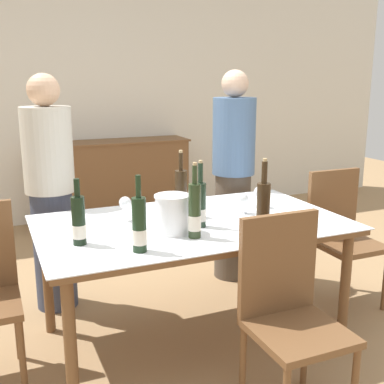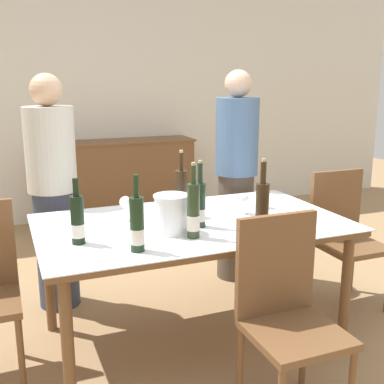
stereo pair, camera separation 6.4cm
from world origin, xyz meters
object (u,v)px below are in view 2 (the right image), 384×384
(ice_bucket, at_px, (171,213))
(wine_bottle_2, at_px, (193,212))
(wine_bottle_0, at_px, (78,221))
(chair_near_front, at_px, (286,305))
(dining_table, at_px, (192,232))
(wine_glass_1, at_px, (261,193))
(wine_glass_2, at_px, (243,200))
(person_host, at_px, (53,194))
(wine_bottle_4, at_px, (262,212))
(wine_bottle_1, at_px, (181,194))
(wine_glass_0, at_px, (125,203))
(wine_bottle_5, at_px, (200,205))
(sideboard_cabinet, at_px, (121,181))
(wine_bottle_3, at_px, (137,225))
(person_guest_left, at_px, (236,177))
(chair_right_end, at_px, (343,230))

(ice_bucket, distance_m, wine_bottle_2, 0.15)
(wine_bottle_0, relative_size, chair_near_front, 0.36)
(dining_table, distance_m, wine_glass_1, 0.57)
(wine_glass_2, distance_m, chair_near_front, 0.87)
(dining_table, bearing_deg, person_host, 131.69)
(wine_bottle_2, distance_m, wine_bottle_4, 0.36)
(dining_table, bearing_deg, wine_bottle_1, 94.88)
(wine_glass_0, height_order, chair_near_front, chair_near_front)
(wine_bottle_2, height_order, wine_bottle_5, wine_bottle_2)
(ice_bucket, relative_size, wine_bottle_4, 0.50)
(wine_bottle_1, height_order, wine_bottle_4, wine_bottle_4)
(sideboard_cabinet, height_order, person_host, person_host)
(ice_bucket, distance_m, wine_bottle_5, 0.19)
(wine_bottle_0, height_order, wine_bottle_3, wine_bottle_3)
(wine_bottle_5, bearing_deg, dining_table, 93.27)
(wine_bottle_4, relative_size, wine_bottle_5, 1.11)
(dining_table, xyz_separation_m, wine_bottle_4, (0.23, -0.42, 0.21))
(wine_bottle_1, bearing_deg, wine_bottle_2, -102.04)
(dining_table, xyz_separation_m, wine_bottle_1, (-0.01, 0.14, 0.20))
(wine_bottle_5, bearing_deg, wine_glass_0, 143.02)
(wine_bottle_2, xyz_separation_m, wine_glass_1, (0.63, 0.39, -0.04))
(wine_bottle_4, height_order, person_guest_left, person_guest_left)
(ice_bucket, height_order, chair_near_front, ice_bucket)
(wine_bottle_5, relative_size, person_host, 0.24)
(dining_table, xyz_separation_m, chair_right_end, (1.19, 0.09, -0.15))
(sideboard_cabinet, xyz_separation_m, wine_bottle_4, (0.02, -3.07, 0.45))
(ice_bucket, distance_m, person_host, 1.07)
(wine_bottle_1, xyz_separation_m, wine_glass_1, (0.55, -0.02, -0.04))
(ice_bucket, distance_m, wine_bottle_1, 0.33)
(wine_bottle_3, bearing_deg, ice_bucket, 39.88)
(sideboard_cabinet, xyz_separation_m, wine_glass_0, (-0.57, -2.49, 0.41))
(chair_near_front, bearing_deg, ice_bucket, 120.22)
(wine_bottle_3, distance_m, person_host, 1.18)
(wine_bottle_0, bearing_deg, wine_bottle_1, 22.55)
(wine_glass_0, height_order, chair_right_end, chair_right_end)
(dining_table, relative_size, person_guest_left, 1.09)
(sideboard_cabinet, xyz_separation_m, chair_right_end, (0.98, -2.57, 0.08))
(sideboard_cabinet, bearing_deg, person_host, -116.03)
(ice_bucket, height_order, wine_bottle_0, wine_bottle_0)
(dining_table, height_order, wine_bottle_2, wine_bottle_2)
(wine_bottle_3, distance_m, wine_bottle_4, 0.66)
(wine_bottle_2, relative_size, chair_near_front, 0.42)
(wine_bottle_1, distance_m, wine_bottle_2, 0.42)
(wine_glass_1, xyz_separation_m, person_guest_left, (0.15, 0.65, -0.03))
(wine_bottle_0, bearing_deg, wine_glass_2, 9.58)
(wine_glass_0, bearing_deg, wine_bottle_5, -36.98)
(wine_bottle_0, height_order, wine_bottle_5, wine_bottle_5)
(wine_bottle_0, height_order, person_host, person_host)
(wine_bottle_3, distance_m, chair_right_end, 1.71)
(wine_bottle_3, xyz_separation_m, wine_bottle_4, (0.65, -0.06, 0.02))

